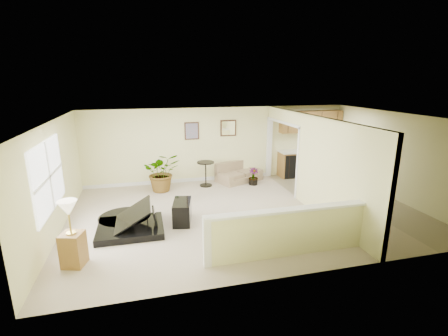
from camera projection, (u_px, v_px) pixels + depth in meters
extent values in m
plane|color=#B7A78F|center=(246.00, 212.00, 8.61)|extent=(9.00, 9.00, 0.00)
cube|color=#F1EFA4|center=(220.00, 144.00, 11.09)|extent=(9.00, 0.04, 2.50)
cube|color=#F1EFA4|center=(301.00, 211.00, 5.47)|extent=(9.00, 0.04, 2.50)
cube|color=#F1EFA4|center=(54.00, 179.00, 7.22)|extent=(0.04, 6.00, 2.50)
cube|color=#F1EFA4|center=(395.00, 156.00, 9.34)|extent=(0.04, 6.00, 2.50)
cube|color=silver|center=(248.00, 117.00, 7.95)|extent=(9.00, 6.00, 0.04)
cube|color=#9C8D69|center=(350.00, 201.00, 9.35)|extent=(2.70, 6.00, 0.01)
cube|color=#F1EFA4|center=(336.00, 174.00, 7.58)|extent=(0.12, 3.60, 2.50)
cube|color=#F1EFA4|center=(285.00, 116.00, 10.09)|extent=(0.12, 2.35, 0.40)
cube|color=#F1EFA4|center=(289.00, 233.00, 6.37)|extent=(3.30, 0.12, 0.95)
cube|color=white|center=(291.00, 210.00, 6.24)|extent=(3.40, 0.22, 0.05)
cube|color=white|center=(207.00, 242.00, 5.97)|extent=(0.14, 0.14, 1.00)
cube|color=white|center=(48.00, 177.00, 6.71)|extent=(0.05, 2.15, 1.45)
cube|color=#3E2416|center=(192.00, 131.00, 10.71)|extent=(0.48, 0.03, 0.58)
cube|color=#935E76|center=(192.00, 131.00, 10.69)|extent=(0.40, 0.01, 0.50)
cube|color=#3E2416|center=(228.00, 128.00, 10.99)|extent=(0.55, 0.03, 0.55)
cube|color=white|center=(228.00, 128.00, 10.97)|extent=(0.46, 0.01, 0.46)
cube|color=olive|center=(310.00, 163.00, 11.79)|extent=(2.30, 0.60, 0.90)
cube|color=silver|center=(311.00, 151.00, 11.67)|extent=(2.36, 0.65, 0.04)
cube|color=black|center=(289.00, 165.00, 11.61)|extent=(0.60, 0.60, 0.84)
cube|color=olive|center=(311.00, 121.00, 11.51)|extent=(2.30, 0.35, 0.75)
cube|color=black|center=(128.00, 200.00, 7.29)|extent=(1.47, 1.27, 0.30)
cylinder|color=black|center=(123.00, 192.00, 7.78)|extent=(1.26, 1.26, 0.30)
cube|color=silver|center=(168.00, 198.00, 7.51)|extent=(0.23, 1.01, 0.02)
cube|color=black|center=(123.00, 187.00, 7.29)|extent=(1.16, 1.17, 0.69)
cube|color=black|center=(182.00, 212.00, 7.91)|extent=(0.56, 0.87, 0.54)
cube|color=#9F8565|center=(239.00, 175.00, 11.18)|extent=(1.69, 1.34, 0.42)
cube|color=#9F8565|center=(237.00, 161.00, 11.37)|extent=(1.45, 0.75, 0.43)
cube|color=#9F8565|center=(221.00, 168.00, 10.95)|extent=(0.49, 0.84, 0.16)
cube|color=#9F8565|center=(257.00, 166.00, 11.25)|extent=(0.49, 0.84, 0.16)
cylinder|color=black|center=(206.00, 185.00, 10.70)|extent=(0.40, 0.40, 0.03)
cylinder|color=black|center=(206.00, 174.00, 10.60)|extent=(0.04, 0.04, 0.78)
cylinder|color=black|center=(206.00, 162.00, 10.50)|extent=(0.56, 0.56, 0.03)
cylinder|color=black|center=(163.00, 187.00, 10.21)|extent=(0.35, 0.35, 0.24)
imported|color=#174D19|center=(162.00, 172.00, 10.08)|extent=(1.14, 1.00, 1.22)
cylinder|color=black|center=(253.00, 182.00, 10.81)|extent=(0.29, 0.29, 0.20)
imported|color=#174D19|center=(253.00, 176.00, 10.76)|extent=(0.35, 0.35, 0.56)
cube|color=olive|center=(73.00, 249.00, 6.05)|extent=(0.47, 0.47, 0.65)
cylinder|color=#B0953A|center=(71.00, 233.00, 5.96)|extent=(0.17, 0.17, 0.02)
cylinder|color=#B0953A|center=(70.00, 222.00, 5.90)|extent=(0.03, 0.03, 0.44)
cone|color=#F7E8CA|center=(68.00, 208.00, 5.83)|extent=(0.35, 0.35, 0.28)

